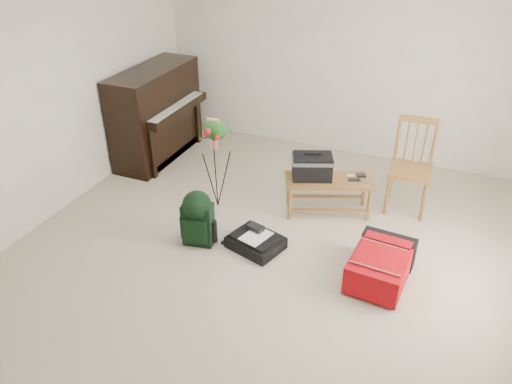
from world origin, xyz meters
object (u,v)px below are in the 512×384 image
at_px(dining_chair, 411,168).
at_px(flower_stand, 216,164).
at_px(bench, 319,169).
at_px(piano, 157,116).
at_px(red_suitcase, 381,262).
at_px(black_duffel, 256,241).
at_px(green_backpack, 197,216).

bearing_deg(dining_chair, flower_stand, -160.53).
distance_m(bench, dining_chair, 1.06).
relative_size(piano, bench, 1.41).
relative_size(bench, red_suitcase, 1.35).
relative_size(bench, dining_chair, 0.99).
distance_m(black_duffel, flower_stand, 1.06).
xyz_separation_m(piano, flower_stand, (1.35, -0.90, -0.04)).
xyz_separation_m(red_suitcase, green_backpack, (-1.88, -0.20, 0.17)).
bearing_deg(piano, black_duffel, -35.40).
height_order(bench, red_suitcase, bench).
bearing_deg(dining_chair, green_backpack, -143.05).
xyz_separation_m(black_duffel, flower_stand, (-0.74, 0.59, 0.48)).
height_order(red_suitcase, green_backpack, green_backpack).
xyz_separation_m(bench, red_suitcase, (0.93, -0.93, -0.37)).
xyz_separation_m(dining_chair, red_suitcase, (-0.03, -1.38, -0.35)).
bearing_deg(bench, piano, 146.48).
relative_size(red_suitcase, black_duffel, 1.27).
distance_m(dining_chair, red_suitcase, 1.43).
bearing_deg(black_duffel, green_backpack, -148.35).
distance_m(piano, green_backpack, 2.24).
bearing_deg(piano, red_suitcase, -23.12).
height_order(bench, green_backpack, bench).
relative_size(green_backpack, flower_stand, 0.54).
height_order(red_suitcase, flower_stand, flower_stand).
height_order(piano, green_backpack, piano).
xyz_separation_m(piano, bench, (2.45, -0.52, -0.06)).
distance_m(piano, red_suitcase, 3.70).
bearing_deg(dining_chair, black_duffel, -135.45).
bearing_deg(dining_chair, piano, 176.24).
xyz_separation_m(piano, red_suitcase, (3.38, -1.44, -0.43)).
bearing_deg(flower_stand, black_duffel, -43.00).
xyz_separation_m(bench, dining_chair, (0.96, 0.46, -0.01)).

